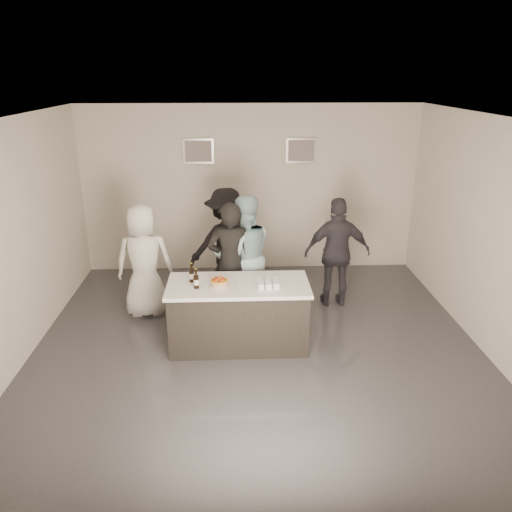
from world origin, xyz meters
The scene contains 19 objects.
floor centered at (0.00, 0.00, 0.00)m, with size 6.00×6.00×0.00m, color #3D3D42.
ceiling centered at (0.00, 0.00, 3.00)m, with size 6.00×6.00×0.00m, color white.
wall_back centered at (0.00, 3.00, 1.50)m, with size 6.00×0.04×3.00m, color beige.
wall_front centered at (0.00, -3.00, 1.50)m, with size 6.00×0.04×3.00m, color beige.
wall_left centered at (-3.00, 0.00, 1.50)m, with size 0.04×6.00×3.00m, color beige.
wall_right centered at (3.00, 0.00, 1.50)m, with size 0.04×6.00×3.00m, color beige.
picture_left centered at (-0.90, 2.97, 2.20)m, with size 0.54×0.04×0.44m, color #B2B2B7.
picture_right centered at (0.90, 2.97, 2.20)m, with size 0.54×0.04×0.44m, color #B2B2B7.
bar_counter centered at (-0.25, 0.15, 0.45)m, with size 1.86×0.86×0.90m, color white.
cake centered at (-0.50, 0.09, 0.94)m, with size 0.23×0.23×0.07m, color orange.
beer_bottle_a centered at (-0.86, 0.23, 1.03)m, with size 0.07×0.07×0.26m, color black.
beer_bottle_b centered at (-0.78, 0.03, 1.03)m, with size 0.07×0.07×0.26m, color black.
tumbler_cluster centered at (0.14, 0.07, 0.94)m, with size 0.30×0.30×0.08m, color #C29312.
candles centered at (-0.54, -0.14, 0.90)m, with size 0.24×0.08×0.01m, color pink.
person_main_black centered at (-0.36, 0.86, 0.91)m, with size 0.66×0.43×1.81m, color black.
person_main_blue centered at (-0.15, 1.09, 0.93)m, with size 0.90×0.70×1.86m, color #A1C9D3.
person_guest_left centered at (-1.63, 1.13, 0.86)m, with size 0.84×0.55×1.72m, color white.
person_guest_right centered at (1.30, 1.35, 0.87)m, with size 1.02×0.42×1.74m, color #313039.
person_guest_back centered at (-0.42, 1.73, 0.91)m, with size 1.17×0.67×1.81m, color black.
Camera 1 is at (-0.27, -5.84, 3.51)m, focal length 35.00 mm.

